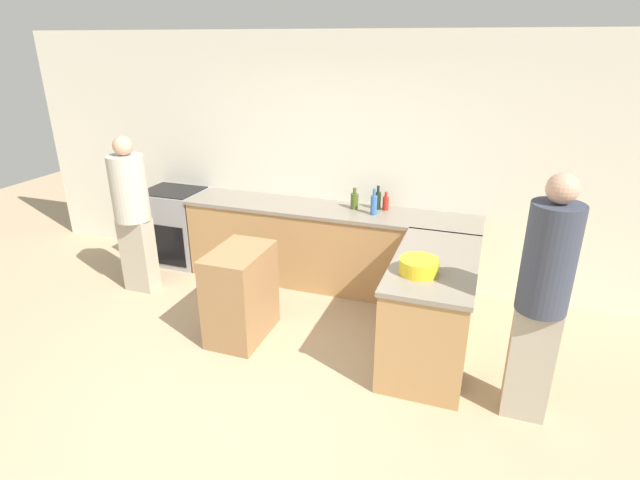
% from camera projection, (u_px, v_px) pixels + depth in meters
% --- Properties ---
extents(ground_plane, '(14.00, 14.00, 0.00)m').
position_uv_depth(ground_plane, '(241.00, 400.00, 3.87)').
color(ground_plane, tan).
extents(wall_back, '(8.00, 0.06, 2.70)m').
position_uv_depth(wall_back, '(338.00, 161.00, 5.52)').
color(wall_back, silver).
rests_on(wall_back, ground_plane).
extents(counter_back, '(3.24, 0.63, 0.90)m').
position_uv_depth(counter_back, '(328.00, 246.00, 5.56)').
color(counter_back, tan).
rests_on(counter_back, ground_plane).
extents(counter_peninsula, '(0.69, 1.43, 0.90)m').
position_uv_depth(counter_peninsula, '(431.00, 308.00, 4.29)').
color(counter_peninsula, tan).
rests_on(counter_peninsula, ground_plane).
extents(range_oven, '(0.72, 0.61, 0.91)m').
position_uv_depth(range_oven, '(176.00, 226.00, 6.17)').
color(range_oven, '#99999E').
rests_on(range_oven, ground_plane).
extents(island_table, '(0.45, 0.70, 0.86)m').
position_uv_depth(island_table, '(241.00, 294.00, 4.58)').
color(island_table, '#997047').
rests_on(island_table, ground_plane).
extents(mixing_bowl, '(0.31, 0.31, 0.12)m').
position_uv_depth(mixing_bowl, '(419.00, 266.00, 3.88)').
color(mixing_bowl, yellow).
rests_on(mixing_bowl, counter_peninsula).
extents(water_bottle_blue, '(0.07, 0.07, 0.28)m').
position_uv_depth(water_bottle_blue, '(374.00, 204.00, 5.16)').
color(water_bottle_blue, '#386BB7').
rests_on(water_bottle_blue, counter_back).
extents(olive_oil_bottle, '(0.08, 0.08, 0.23)m').
position_uv_depth(olive_oil_bottle, '(354.00, 200.00, 5.35)').
color(olive_oil_bottle, '#475B1E').
rests_on(olive_oil_bottle, counter_back).
extents(wine_bottle_dark, '(0.07, 0.07, 0.26)m').
position_uv_depth(wine_bottle_dark, '(378.00, 200.00, 5.33)').
color(wine_bottle_dark, black).
rests_on(wine_bottle_dark, counter_back).
extents(hot_sauce_bottle, '(0.07, 0.07, 0.20)m').
position_uv_depth(hot_sauce_bottle, '(386.00, 203.00, 5.31)').
color(hot_sauce_bottle, red).
rests_on(hot_sauce_bottle, counter_back).
extents(person_by_range, '(0.37, 0.37, 1.71)m').
position_uv_depth(person_by_range, '(132.00, 210.00, 5.27)').
color(person_by_range, '#ADA38E').
rests_on(person_by_range, ground_plane).
extents(person_at_peninsula, '(0.34, 0.34, 1.84)m').
position_uv_depth(person_at_peninsula, '(543.00, 294.00, 3.37)').
color(person_at_peninsula, '#ADA38E').
rests_on(person_at_peninsula, ground_plane).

